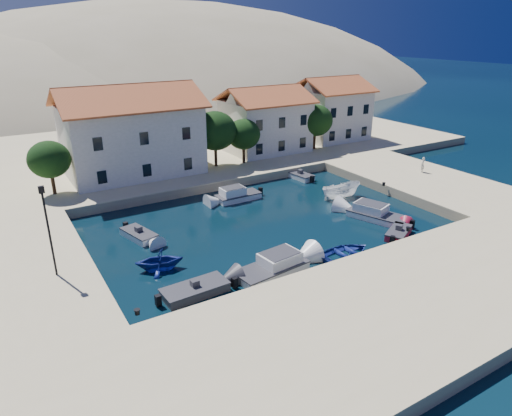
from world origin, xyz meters
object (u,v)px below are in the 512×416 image
(building_left, at_px, (131,129))
(cabin_cruiser_east, at_px, (378,215))
(building_right, at_px, (331,108))
(cabin_cruiser_south, at_px, (271,268))
(building_mid, at_px, (265,118))
(rowboat_south, at_px, (345,256))
(lamppost, at_px, (47,223))
(boat_east, at_px, (341,198))
(pedestrian, at_px, (422,165))

(building_left, height_order, cabin_cruiser_east, building_left)
(building_right, xyz_separation_m, cabin_cruiser_south, (-28.23, -27.81, -5.00))
(building_left, bearing_deg, building_right, 3.81)
(building_mid, height_order, rowboat_south, building_mid)
(building_mid, distance_m, building_right, 12.04)
(lamppost, bearing_deg, building_right, 27.93)
(cabin_cruiser_east, bearing_deg, building_right, -50.35)
(building_left, distance_m, cabin_cruiser_south, 26.44)
(building_right, distance_m, rowboat_south, 36.40)
(lamppost, relative_size, cabin_cruiser_east, 1.06)
(cabin_cruiser_south, distance_m, boat_east, 17.29)
(building_right, height_order, pedestrian, building_right)
(building_right, xyz_separation_m, cabin_cruiser_east, (-14.63, -24.59, -5.00))
(cabin_cruiser_east, bearing_deg, building_mid, -25.95)
(building_right, distance_m, cabin_cruiser_south, 39.94)
(building_right, bearing_deg, boat_east, -126.61)
(building_right, xyz_separation_m, boat_east, (-13.71, -18.45, -5.47))
(building_left, relative_size, pedestrian, 8.45)
(cabin_cruiser_south, height_order, cabin_cruiser_east, same)
(boat_east, bearing_deg, cabin_cruiser_east, 178.36)
(boat_east, bearing_deg, rowboat_south, 147.40)
(boat_east, bearing_deg, building_mid, 1.26)
(cabin_cruiser_east, xyz_separation_m, boat_east, (0.92, 6.14, -0.48))
(cabin_cruiser_east, bearing_deg, cabin_cruiser_south, 83.72)
(building_right, height_order, rowboat_south, building_right)
(rowboat_south, distance_m, pedestrian, 22.20)
(building_right, bearing_deg, cabin_cruiser_south, -135.43)
(lamppost, bearing_deg, boat_east, 7.28)
(cabin_cruiser_south, relative_size, pedestrian, 3.26)
(building_left, height_order, lamppost, building_left)
(cabin_cruiser_east, height_order, pedestrian, pedestrian)
(building_left, relative_size, building_right, 1.56)
(cabin_cruiser_south, bearing_deg, building_left, 87.21)
(cabin_cruiser_south, bearing_deg, lamppost, 149.65)
(building_right, bearing_deg, lamppost, -152.07)
(lamppost, height_order, rowboat_south, lamppost)
(cabin_cruiser_south, xyz_separation_m, cabin_cruiser_east, (13.61, 3.22, -0.00))
(building_mid, distance_m, lamppost, 36.21)
(rowboat_south, bearing_deg, cabin_cruiser_south, 83.63)
(cabin_cruiser_south, xyz_separation_m, rowboat_south, (6.25, -0.69, -0.48))
(lamppost, distance_m, boat_east, 28.42)
(lamppost, xyz_separation_m, cabin_cruiser_south, (13.27, -5.81, -4.28))
(boat_east, distance_m, pedestrian, 11.76)
(boat_east, xyz_separation_m, pedestrian, (11.61, -0.34, 1.87))
(building_mid, bearing_deg, pedestrian, -60.90)
(building_left, relative_size, rowboat_south, 3.37)
(building_left, height_order, boat_east, building_left)
(rowboat_south, xyz_separation_m, boat_east, (8.27, 10.05, 0.00))
(rowboat_south, height_order, boat_east, boat_east)
(building_left, xyz_separation_m, building_right, (30.00, 2.00, -0.46))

